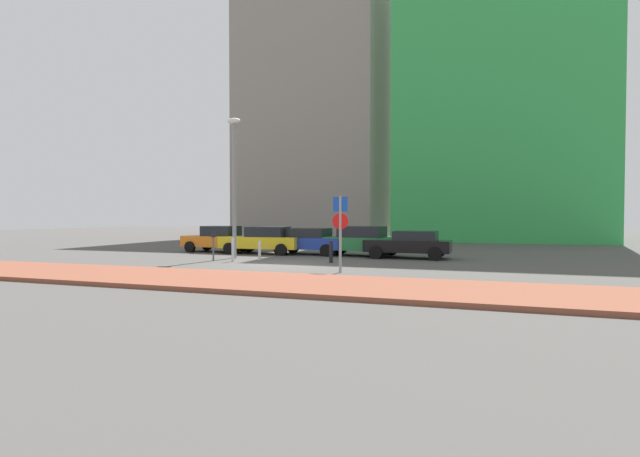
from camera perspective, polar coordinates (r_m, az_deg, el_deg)
name	(u,v)px	position (r m, az deg, el deg)	size (l,w,h in m)	color
ground_plane	(281,264)	(20.43, -4.82, -4.38)	(120.00, 120.00, 0.00)	#4C4947
sidewalk_brick	(210,280)	(15.44, -13.26, -6.06)	(40.00, 3.94, 0.14)	brown
parked_car_orange	(220,239)	(27.88, -12.03, -1.25)	(4.43, 2.05, 1.52)	orange
parked_car_yellow	(263,240)	(26.22, -6.92, -1.38)	(4.57, 1.97, 1.51)	gold
parked_car_blue	(309,241)	(25.66, -1.33, -1.47)	(4.09, 2.19, 1.43)	#1E389E
parked_car_green	(361,240)	(24.75, 5.03, -1.45)	(4.30, 2.28, 1.56)	#237238
parked_car_black	(410,244)	(23.65, 10.83, -1.84)	(4.20, 2.03, 1.36)	black
parking_sign_post	(340,225)	(17.32, 2.49, 0.49)	(0.60, 0.10, 2.84)	gray
parking_meter	(213,242)	(22.53, -12.84, -1.56)	(0.18, 0.14, 1.39)	#4C4C51
street_lamp	(234,176)	(23.81, -10.39, 6.32)	(0.70, 0.36, 6.96)	gray
traffic_bollard_near	(331,252)	(20.99, 1.35, -2.88)	(0.17, 0.17, 0.97)	black
traffic_bollard_mid	(260,251)	(22.44, -7.36, -2.67)	(0.14, 0.14, 0.93)	#B7B7BC
traffic_bollard_far	(233,250)	(21.98, -10.54, -2.55)	(0.13, 0.13, 1.09)	#B7B7BC
building_colorful_midrise	(497,73)	(46.56, 20.71, 17.25)	(16.62, 12.99, 29.59)	green
building_under_construction	(315,109)	(48.66, -0.59, 14.31)	(13.58, 10.42, 25.75)	gray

